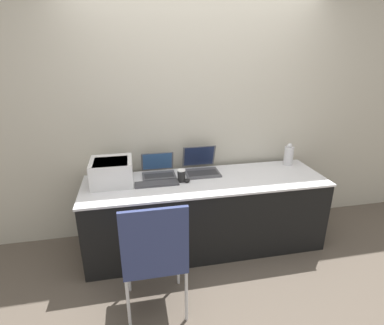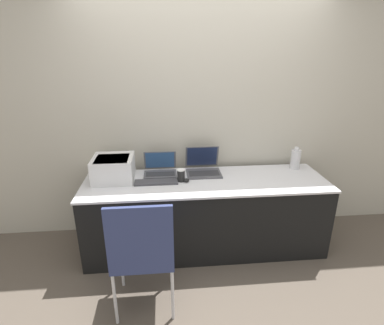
# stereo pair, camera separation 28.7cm
# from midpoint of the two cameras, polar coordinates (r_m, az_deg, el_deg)

# --- Properties ---
(ground_plane) EXTENTS (14.00, 14.00, 0.00)m
(ground_plane) POSITION_cam_midpoint_polar(r_m,az_deg,el_deg) (3.03, 6.24, -19.15)
(ground_plane) COLOR brown
(wall_back) EXTENTS (8.00, 0.05, 2.60)m
(wall_back) POSITION_cam_midpoint_polar(r_m,az_deg,el_deg) (3.17, 4.34, 9.02)
(wall_back) COLOR #B7B2A3
(wall_back) RESTS_ON ground_plane
(table) EXTENTS (2.37, 0.71, 0.74)m
(table) POSITION_cam_midpoint_polar(r_m,az_deg,el_deg) (3.10, 5.24, -9.78)
(table) COLOR black
(table) RESTS_ON ground_plane
(printer) EXTENTS (0.38, 0.37, 0.23)m
(printer) POSITION_cam_midpoint_polar(r_m,az_deg,el_deg) (2.96, -12.08, -1.01)
(printer) COLOR silver
(printer) RESTS_ON table
(laptop_left) EXTENTS (0.33, 0.27, 0.22)m
(laptop_left) POSITION_cam_midpoint_polar(r_m,az_deg,el_deg) (3.06, -3.42, -1.31)
(laptop_left) COLOR #4C4C51
(laptop_left) RESTS_ON table
(laptop_right) EXTENTS (0.35, 0.34, 0.26)m
(laptop_right) POSITION_cam_midpoint_polar(r_m,az_deg,el_deg) (3.10, 4.87, -0.94)
(laptop_right) COLOR #4C4C51
(laptop_right) RESTS_ON table
(external_keyboard) EXTENTS (0.41, 0.12, 0.02)m
(external_keyboard) POSITION_cam_midpoint_polar(r_m,az_deg,el_deg) (2.86, -3.99, -3.80)
(external_keyboard) COLOR #3D3D42
(external_keyboard) RESTS_ON table
(coffee_cup) EXTENTS (0.08, 0.08, 0.12)m
(coffee_cup) POSITION_cam_midpoint_polar(r_m,az_deg,el_deg) (2.88, 0.74, -2.50)
(coffee_cup) COLOR black
(coffee_cup) RESTS_ON table
(mouse) EXTENTS (0.06, 0.05, 0.04)m
(mouse) POSITION_cam_midpoint_polar(r_m,az_deg,el_deg) (2.88, 1.77, -3.48)
(mouse) COLOR black
(mouse) RESTS_ON table
(metal_pitcher) EXTENTS (0.10, 0.10, 0.25)m
(metal_pitcher) POSITION_cam_midpoint_polar(r_m,az_deg,el_deg) (3.40, 21.44, 0.64)
(metal_pitcher) COLOR silver
(metal_pitcher) RESTS_ON table
(chair) EXTENTS (0.46, 0.42, 0.98)m
(chair) POSITION_cam_midpoint_polar(r_m,az_deg,el_deg) (2.28, -5.79, -16.24)
(chair) COLOR navy
(chair) RESTS_ON ground_plane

